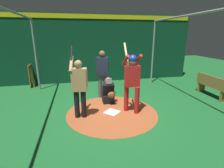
# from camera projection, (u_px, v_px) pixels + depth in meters

# --- Properties ---
(ground_plane) EXTENTS (26.22, 26.22, 0.00)m
(ground_plane) POSITION_uv_depth(u_px,v_px,m) (112.00, 112.00, 5.36)
(ground_plane) COLOR #195B28
(dirt_circle) EXTENTS (2.87, 2.87, 0.01)m
(dirt_circle) POSITION_uv_depth(u_px,v_px,m) (112.00, 112.00, 5.36)
(dirt_circle) COLOR #9E4C28
(dirt_circle) RESTS_ON ground
(home_plate) EXTENTS (0.59, 0.59, 0.01)m
(home_plate) POSITION_uv_depth(u_px,v_px,m) (112.00, 112.00, 5.36)
(home_plate) COLOR white
(home_plate) RESTS_ON dirt_circle
(batter) EXTENTS (0.68, 0.49, 2.16)m
(batter) POSITION_uv_depth(u_px,v_px,m) (132.00, 78.00, 5.11)
(batter) COLOR maroon
(batter) RESTS_ON ground
(catcher) EXTENTS (0.58, 0.40, 0.95)m
(catcher) POSITION_uv_depth(u_px,v_px,m) (108.00, 93.00, 6.04)
(catcher) COLOR black
(catcher) RESTS_ON ground
(umpire) EXTENTS (0.23, 0.49, 1.83)m
(umpire) POSITION_uv_depth(u_px,v_px,m) (102.00, 72.00, 6.41)
(umpire) COLOR #4C4C51
(umpire) RESTS_ON ground
(visitor) EXTENTS (0.57, 0.51, 2.08)m
(visitor) POSITION_uv_depth(u_px,v_px,m) (79.00, 85.00, 4.80)
(visitor) COLOR black
(visitor) RESTS_ON ground
(back_wall) EXTENTS (0.23, 10.22, 3.38)m
(back_wall) POSITION_uv_depth(u_px,v_px,m) (96.00, 49.00, 8.56)
(back_wall) COLOR #0C3D26
(back_wall) RESTS_ON ground
(cage_frame) EXTENTS (6.09, 5.52, 3.05)m
(cage_frame) POSITION_uv_depth(u_px,v_px,m) (112.00, 43.00, 4.75)
(cage_frame) COLOR gray
(cage_frame) RESTS_ON ground
(bat_rack) EXTENTS (0.82, 0.20, 1.05)m
(bat_rack) POSITION_uv_depth(u_px,v_px,m) (32.00, 76.00, 8.04)
(bat_rack) COLOR olive
(bat_rack) RESTS_ON ground
(bench) EXTENTS (1.43, 0.36, 0.85)m
(bench) POSITION_uv_depth(u_px,v_px,m) (212.00, 86.00, 6.68)
(bench) COLOR olive
(bench) RESTS_ON ground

